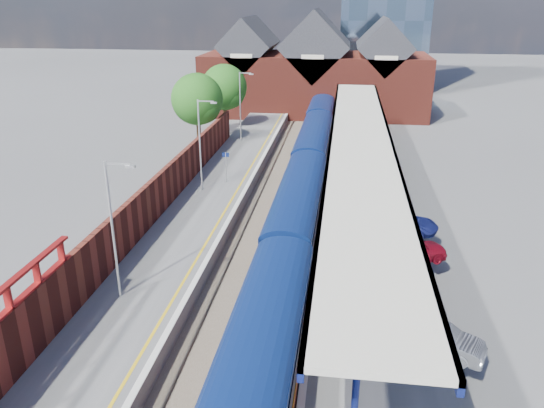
{
  "coord_description": "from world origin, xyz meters",
  "views": [
    {
      "loc": [
        4.19,
        -15.91,
        14.88
      ],
      "look_at": [
        -0.1,
        15.51,
        2.6
      ],
      "focal_mm": 35.0,
      "sensor_mm": 36.0,
      "label": 1
    }
  ],
  "objects_px": {
    "lamp_post_b": "(114,222)",
    "parked_car_dark": "(387,235)",
    "train": "(308,168)",
    "lamp_post_d": "(241,102)",
    "lamp_post_c": "(201,140)",
    "platform_sign": "(226,162)",
    "parked_car_red": "(409,249)",
    "parked_car_blue": "(403,221)",
    "parked_car_silver": "(437,338)"
  },
  "relations": [
    {
      "from": "platform_sign",
      "to": "parked_car_red",
      "type": "relative_size",
      "value": 0.59
    },
    {
      "from": "parked_car_red",
      "to": "parked_car_silver",
      "type": "xyz_separation_m",
      "value": [
        0.29,
        -8.31,
        -0.08
      ]
    },
    {
      "from": "train",
      "to": "lamp_post_c",
      "type": "bearing_deg",
      "value": -157.97
    },
    {
      "from": "lamp_post_c",
      "to": "platform_sign",
      "type": "xyz_separation_m",
      "value": [
        1.36,
        2.0,
        -2.3
      ]
    },
    {
      "from": "lamp_post_c",
      "to": "lamp_post_b",
      "type": "bearing_deg",
      "value": -90.0
    },
    {
      "from": "lamp_post_b",
      "to": "parked_car_dark",
      "type": "height_order",
      "value": "lamp_post_b"
    },
    {
      "from": "train",
      "to": "parked_car_silver",
      "type": "relative_size",
      "value": 16.83
    },
    {
      "from": "train",
      "to": "parked_car_red",
      "type": "relative_size",
      "value": 15.44
    },
    {
      "from": "parked_car_red",
      "to": "parked_car_dark",
      "type": "distance_m",
      "value": 2.36
    },
    {
      "from": "train",
      "to": "parked_car_dark",
      "type": "xyz_separation_m",
      "value": [
        5.63,
        -11.33,
        -0.5
      ]
    },
    {
      "from": "lamp_post_b",
      "to": "platform_sign",
      "type": "bearing_deg",
      "value": 85.67
    },
    {
      "from": "parked_car_red",
      "to": "parked_car_silver",
      "type": "height_order",
      "value": "parked_car_red"
    },
    {
      "from": "parked_car_red",
      "to": "parked_car_dark",
      "type": "height_order",
      "value": "parked_car_red"
    },
    {
      "from": "lamp_post_c",
      "to": "parked_car_dark",
      "type": "height_order",
      "value": "lamp_post_c"
    },
    {
      "from": "lamp_post_d",
      "to": "parked_car_blue",
      "type": "height_order",
      "value": "lamp_post_d"
    },
    {
      "from": "parked_car_silver",
      "to": "parked_car_red",
      "type": "bearing_deg",
      "value": 24.42
    },
    {
      "from": "train",
      "to": "parked_car_blue",
      "type": "bearing_deg",
      "value": -53.08
    },
    {
      "from": "platform_sign",
      "to": "parked_car_blue",
      "type": "bearing_deg",
      "value": -30.63
    },
    {
      "from": "train",
      "to": "parked_car_silver",
      "type": "distance_m",
      "value": 22.83
    },
    {
      "from": "train",
      "to": "platform_sign",
      "type": "relative_size",
      "value": 26.37
    },
    {
      "from": "lamp_post_b",
      "to": "lamp_post_c",
      "type": "distance_m",
      "value": 16.0
    },
    {
      "from": "parked_car_red",
      "to": "parked_car_blue",
      "type": "distance_m",
      "value": 4.37
    },
    {
      "from": "parked_car_dark",
      "to": "lamp_post_c",
      "type": "bearing_deg",
      "value": 53.18
    },
    {
      "from": "platform_sign",
      "to": "parked_car_silver",
      "type": "xyz_separation_m",
      "value": [
        13.5,
        -20.55,
        -1.04
      ]
    },
    {
      "from": "lamp_post_d",
      "to": "train",
      "type": "bearing_deg",
      "value": -58.5
    },
    {
      "from": "train",
      "to": "lamp_post_c",
      "type": "xyz_separation_m",
      "value": [
        -7.86,
        -3.18,
        2.87
      ]
    },
    {
      "from": "lamp_post_d",
      "to": "parked_car_red",
      "type": "xyz_separation_m",
      "value": [
        14.57,
        -26.24,
        -3.26
      ]
    },
    {
      "from": "train",
      "to": "lamp_post_d",
      "type": "height_order",
      "value": "lamp_post_d"
    },
    {
      "from": "lamp_post_c",
      "to": "train",
      "type": "bearing_deg",
      "value": 22.03
    },
    {
      "from": "lamp_post_d",
      "to": "parked_car_dark",
      "type": "relative_size",
      "value": 1.64
    },
    {
      "from": "parked_car_red",
      "to": "parked_car_dark",
      "type": "xyz_separation_m",
      "value": [
        -1.09,
        2.09,
        -0.11
      ]
    },
    {
      "from": "parked_car_blue",
      "to": "parked_car_dark",
      "type": "bearing_deg",
      "value": 176.28
    },
    {
      "from": "lamp_post_b",
      "to": "parked_car_silver",
      "type": "xyz_separation_m",
      "value": [
        14.86,
        -2.55,
        -3.35
      ]
    },
    {
      "from": "lamp_post_d",
      "to": "parked_car_blue",
      "type": "distance_m",
      "value": 26.54
    },
    {
      "from": "train",
      "to": "lamp_post_d",
      "type": "xyz_separation_m",
      "value": [
        -7.86,
        12.82,
        2.87
      ]
    },
    {
      "from": "lamp_post_c",
      "to": "lamp_post_d",
      "type": "bearing_deg",
      "value": 90.0
    },
    {
      "from": "parked_car_silver",
      "to": "platform_sign",
      "type": "bearing_deg",
      "value": 55.74
    },
    {
      "from": "parked_car_red",
      "to": "parked_car_silver",
      "type": "relative_size",
      "value": 1.09
    },
    {
      "from": "lamp_post_c",
      "to": "platform_sign",
      "type": "bearing_deg",
      "value": 55.74
    },
    {
      "from": "parked_car_silver",
      "to": "parked_car_blue",
      "type": "height_order",
      "value": "parked_car_silver"
    },
    {
      "from": "train",
      "to": "lamp_post_b",
      "type": "bearing_deg",
      "value": -112.27
    },
    {
      "from": "lamp_post_c",
      "to": "parked_car_blue",
      "type": "relative_size",
      "value": 1.59
    },
    {
      "from": "train",
      "to": "parked_car_dark",
      "type": "distance_m",
      "value": 12.66
    },
    {
      "from": "lamp_post_c",
      "to": "platform_sign",
      "type": "relative_size",
      "value": 2.8
    },
    {
      "from": "lamp_post_d",
      "to": "platform_sign",
      "type": "relative_size",
      "value": 2.8
    },
    {
      "from": "parked_car_blue",
      "to": "lamp_post_c",
      "type": "bearing_deg",
      "value": 91.68
    },
    {
      "from": "lamp_post_b",
      "to": "parked_car_silver",
      "type": "distance_m",
      "value": 15.45
    },
    {
      "from": "lamp_post_b",
      "to": "parked_car_dark",
      "type": "relative_size",
      "value": 1.64
    },
    {
      "from": "train",
      "to": "parked_car_silver",
      "type": "height_order",
      "value": "train"
    },
    {
      "from": "platform_sign",
      "to": "parked_car_silver",
      "type": "bearing_deg",
      "value": -56.69
    }
  ]
}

